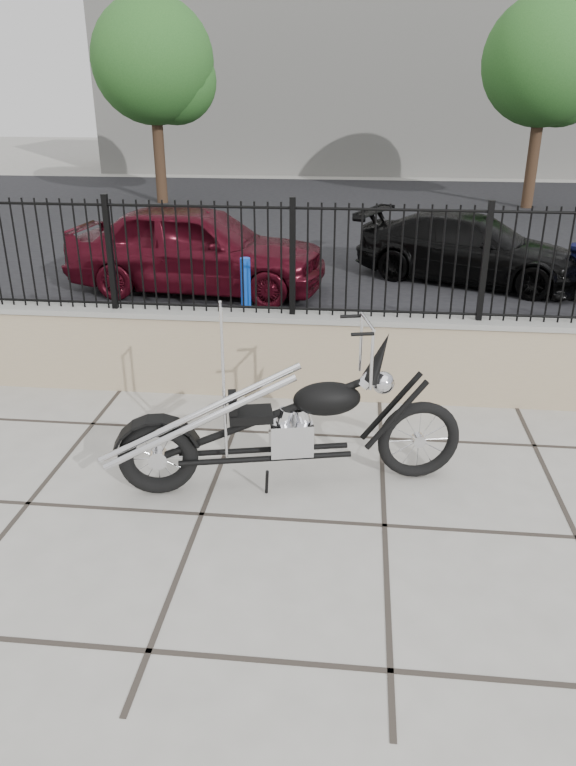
{
  "coord_description": "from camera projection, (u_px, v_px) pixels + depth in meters",
  "views": [
    {
      "loc": [
        -0.29,
        -4.63,
        3.24
      ],
      "look_at": [
        -0.87,
        0.83,
        0.85
      ],
      "focal_mm": 32.0,
      "sensor_mm": 36.0,
      "label": 1
    }
  ],
  "objects": [
    {
      "name": "bollard_a",
      "position": [
        246.0,
        299.0,
        9.35
      ],
      "size": [
        0.16,
        0.16,
        1.15
      ],
      "primitive_type": "cylinder",
      "rotation": [
        0.0,
        0.0,
        -0.22
      ],
      "color": "#0B51B0",
      "rests_on": "ground_plane"
    },
    {
      "name": "car_black",
      "position": [
        471.0,
        248.0,
        12.21
      ],
      "size": [
        4.41,
        3.18,
        1.19
      ],
      "primitive_type": "imported",
      "rotation": [
        0.0,
        0.0,
        1.15
      ],
      "color": "black",
      "rests_on": "parking_lot"
    },
    {
      "name": "ground_plane",
      "position": [
        385.0,
        526.0,
        5.49
      ],
      "size": [
        90.0,
        90.0,
        0.0
      ],
      "primitive_type": "plane",
      "color": "#99968E",
      "rests_on": "ground"
    },
    {
      "name": "chopper_motorcycle",
      "position": [
        284.0,
        397.0,
        5.72
      ],
      "size": [
        2.89,
        1.11,
        1.71
      ],
      "primitive_type": null,
      "rotation": [
        0.0,
        0.0,
        0.22
      ],
      "color": "black",
      "rests_on": "ground_plane"
    },
    {
      "name": "car_red",
      "position": [
        197.0,
        248.0,
        11.54
      ],
      "size": [
        4.51,
        2.16,
        1.49
      ],
      "primitive_type": "imported",
      "rotation": [
        0.0,
        0.0,
        1.48
      ],
      "color": "#420914",
      "rests_on": "parking_lot"
    },
    {
      "name": "retaining_wall",
      "position": [
        382.0,
        358.0,
        7.58
      ],
      "size": [
        14.0,
        0.36,
        0.96
      ],
      "primitive_type": "cube",
      "color": "gray",
      "rests_on": "ground_plane"
    },
    {
      "name": "background_building",
      "position": [
        375.0,
        68.0,
        28.07
      ],
      "size": [
        22.0,
        6.0,
        8.0
      ],
      "primitive_type": "cube",
      "color": "beige",
      "rests_on": "ground_plane"
    },
    {
      "name": "tree_right",
      "position": [
        547.0,
        54.0,
        18.45
      ],
      "size": [
        3.45,
        3.45,
        5.82
      ],
      "rotation": [
        0.0,
        0.0,
        0.03
      ],
      "color": "#382619",
      "rests_on": "ground_plane"
    },
    {
      "name": "iron_fence",
      "position": [
        387.0,
        262.0,
        7.15
      ],
      "size": [
        14.0,
        0.08,
        1.2
      ],
      "primitive_type": "cube",
      "color": "black",
      "rests_on": "retaining_wall"
    },
    {
      "name": "tree_left",
      "position": [
        152.0,
        55.0,
        19.29
      ],
      "size": [
        3.47,
        3.47,
        5.86
      ],
      "rotation": [
        0.0,
        0.0,
        -0.28
      ],
      "color": "#382619",
      "rests_on": "ground_plane"
    },
    {
      "name": "parking_lot",
      "position": [
        373.0,
        230.0,
        16.89
      ],
      "size": [
        30.0,
        30.0,
        0.0
      ],
      "primitive_type": "plane",
      "color": "black",
      "rests_on": "ground"
    }
  ]
}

